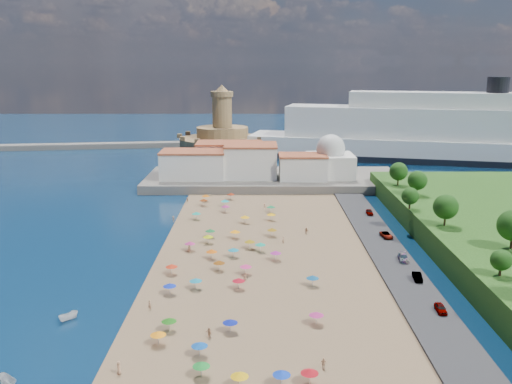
{
  "coord_description": "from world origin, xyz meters",
  "views": [
    {
      "loc": [
        4.45,
        -126.56,
        42.86
      ],
      "look_at": [
        4.0,
        25.0,
        8.0
      ],
      "focal_mm": 40.0,
      "sensor_mm": 36.0,
      "label": 1
    }
  ],
  "objects": [
    {
      "name": "breakwater",
      "position": [
        -110.0,
        153.0,
        1.3
      ],
      "size": [
        199.03,
        34.77,
        2.6
      ],
      "primitive_type": "cube",
      "rotation": [
        0.0,
        0.0,
        0.14
      ],
      "color": "#59544C",
      "rests_on": "ground"
    },
    {
      "name": "parked_cars",
      "position": [
        36.0,
        -4.44,
        1.4
      ],
      "size": [
        2.82,
        68.14,
        1.45
      ],
      "color": "gray",
      "rests_on": "promenade"
    },
    {
      "name": "beach_parasols",
      "position": [
        -1.79,
        -9.64,
        2.15
      ],
      "size": [
        30.75,
        113.24,
        2.2
      ],
      "color": "gray",
      "rests_on": "beach"
    },
    {
      "name": "terrace",
      "position": [
        10.0,
        73.0,
        1.5
      ],
      "size": [
        90.0,
        36.0,
        3.0
      ],
      "primitive_type": "cube",
      "color": "#59544C",
      "rests_on": "ground"
    },
    {
      "name": "moored_boats",
      "position": [
        -28.5,
        -49.3,
        0.75
      ],
      "size": [
        5.32,
        23.99,
        1.57
      ],
      "color": "white",
      "rests_on": "ground"
    },
    {
      "name": "ground",
      "position": [
        0.0,
        0.0,
        0.0
      ],
      "size": [
        700.0,
        700.0,
        0.0
      ],
      "primitive_type": "plane",
      "color": "#071938",
      "rests_on": "ground"
    },
    {
      "name": "jetty",
      "position": [
        -12.0,
        108.0,
        1.2
      ],
      "size": [
        18.0,
        70.0,
        2.4
      ],
      "primitive_type": "cube",
      "color": "#59544C",
      "rests_on": "ground"
    },
    {
      "name": "hillside_trees",
      "position": [
        49.38,
        -5.85,
        10.31
      ],
      "size": [
        17.55,
        105.4,
        8.03
      ],
      "color": "#382314",
      "rests_on": "hillside"
    },
    {
      "name": "waterfront_buildings",
      "position": [
        -3.05,
        73.64,
        7.88
      ],
      "size": [
        57.0,
        29.0,
        11.0
      ],
      "color": "silver",
      "rests_on": "terrace"
    },
    {
      "name": "domed_building",
      "position": [
        30.0,
        71.0,
        8.97
      ],
      "size": [
        16.0,
        16.0,
        15.0
      ],
      "color": "silver",
      "rests_on": "terrace"
    },
    {
      "name": "beachgoers",
      "position": [
        -2.0,
        -6.22,
        1.12
      ],
      "size": [
        36.63,
        100.34,
        1.89
      ],
      "color": "tan",
      "rests_on": "beach"
    },
    {
      "name": "fortress",
      "position": [
        -12.0,
        138.0,
        6.68
      ],
      "size": [
        40.0,
        40.0,
        32.4
      ],
      "color": "#A27E51",
      "rests_on": "ground"
    },
    {
      "name": "cruise_ship",
      "position": [
        83.48,
        120.59,
        10.83
      ],
      "size": [
        168.35,
        63.62,
        36.57
      ],
      "color": "black",
      "rests_on": "ground"
    }
  ]
}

